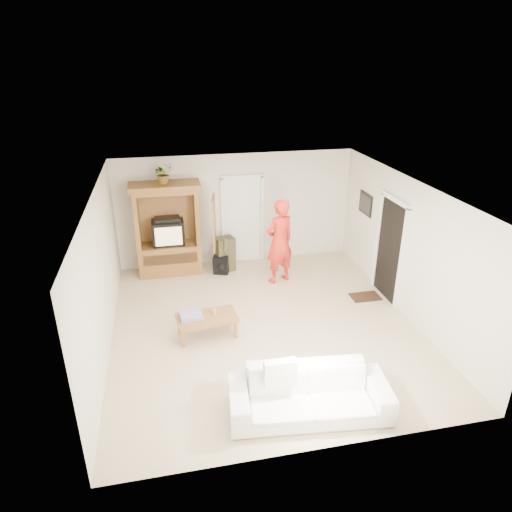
# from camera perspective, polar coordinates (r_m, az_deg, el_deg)

# --- Properties ---
(floor) EXTENTS (6.00, 6.00, 0.00)m
(floor) POSITION_cam_1_polar(r_m,az_deg,el_deg) (8.61, 1.00, -8.60)
(floor) COLOR tan
(floor) RESTS_ON ground
(ceiling) EXTENTS (6.00, 6.00, 0.00)m
(ceiling) POSITION_cam_1_polar(r_m,az_deg,el_deg) (7.54, 1.14, 8.30)
(ceiling) COLOR white
(ceiling) RESTS_ON floor
(wall_back) EXTENTS (5.50, 0.00, 5.50)m
(wall_back) POSITION_cam_1_polar(r_m,az_deg,el_deg) (10.73, -2.53, 5.85)
(wall_back) COLOR silver
(wall_back) RESTS_ON floor
(wall_front) EXTENTS (5.50, 0.00, 5.50)m
(wall_front) POSITION_cam_1_polar(r_m,az_deg,el_deg) (5.51, 8.23, -13.57)
(wall_front) COLOR silver
(wall_front) RESTS_ON floor
(wall_left) EXTENTS (0.00, 6.00, 6.00)m
(wall_left) POSITION_cam_1_polar(r_m,az_deg,el_deg) (7.89, -18.81, -2.40)
(wall_left) COLOR silver
(wall_left) RESTS_ON floor
(wall_right) EXTENTS (0.00, 6.00, 6.00)m
(wall_right) POSITION_cam_1_polar(r_m,az_deg,el_deg) (8.96, 18.46, 0.84)
(wall_right) COLOR silver
(wall_right) RESTS_ON floor
(armoire) EXTENTS (1.82, 1.14, 2.10)m
(armoire) POSITION_cam_1_polar(r_m,az_deg,el_deg) (10.42, -10.76, 2.59)
(armoire) COLOR brown
(armoire) RESTS_ON floor
(door_back) EXTENTS (0.85, 0.05, 2.04)m
(door_back) POSITION_cam_1_polar(r_m,az_deg,el_deg) (10.82, -1.69, 4.45)
(door_back) COLOR white
(door_back) RESTS_ON floor
(doorway_right) EXTENTS (0.05, 0.90, 2.04)m
(doorway_right) POSITION_cam_1_polar(r_m,az_deg,el_deg) (9.54, 16.39, 0.67)
(doorway_right) COLOR black
(doorway_right) RESTS_ON floor
(framed_picture) EXTENTS (0.03, 0.60, 0.48)m
(framed_picture) POSITION_cam_1_polar(r_m,az_deg,el_deg) (10.43, 13.55, 6.38)
(framed_picture) COLOR black
(framed_picture) RESTS_ON wall_right
(doormat) EXTENTS (0.60, 0.40, 0.02)m
(doormat) POSITION_cam_1_polar(r_m,az_deg,el_deg) (9.78, 13.50, -4.96)
(doormat) COLOR #382316
(doormat) RESTS_ON floor
(plant) EXTENTS (0.51, 0.49, 0.44)m
(plant) POSITION_cam_1_polar(r_m,az_deg,el_deg) (9.97, -11.52, 10.08)
(plant) COLOR #4C7238
(plant) RESTS_ON armoire
(man) EXTENTS (0.80, 0.67, 1.88)m
(man) POSITION_cam_1_polar(r_m,az_deg,el_deg) (9.80, 2.95, 1.80)
(man) COLOR red
(man) RESTS_ON floor
(sofa) EXTENTS (2.30, 1.10, 0.65)m
(sofa) POSITION_cam_1_polar(r_m,az_deg,el_deg) (6.63, 6.68, -16.77)
(sofa) COLOR white
(sofa) RESTS_ON floor
(coffee_table) EXTENTS (1.11, 0.69, 0.39)m
(coffee_table) POSITION_cam_1_polar(r_m,az_deg,el_deg) (8.18, -6.16, -7.82)
(coffee_table) COLOR brown
(coffee_table) RESTS_ON floor
(towel) EXTENTS (0.40, 0.31, 0.08)m
(towel) POSITION_cam_1_polar(r_m,az_deg,el_deg) (8.12, -8.08, -7.45)
(towel) COLOR #CE4481
(towel) RESTS_ON coffee_table
(candle) EXTENTS (0.08, 0.08, 0.10)m
(candle) POSITION_cam_1_polar(r_m,az_deg,el_deg) (8.18, -5.22, -6.95)
(candle) COLOR tan
(candle) RESTS_ON coffee_table
(backpack_black) EXTENTS (0.38, 0.30, 0.42)m
(backpack_black) POSITION_cam_1_polar(r_m,az_deg,el_deg) (10.43, -4.42, -1.21)
(backpack_black) COLOR black
(backpack_black) RESTS_ON floor
(backpack_olive) EXTENTS (0.50, 0.42, 0.81)m
(backpack_olive) POSITION_cam_1_polar(r_m,az_deg,el_deg) (10.54, -3.92, 0.25)
(backpack_olive) COLOR #47442B
(backpack_olive) RESTS_ON floor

